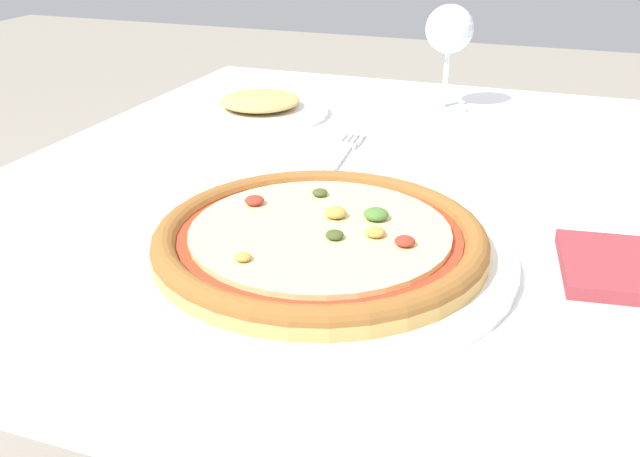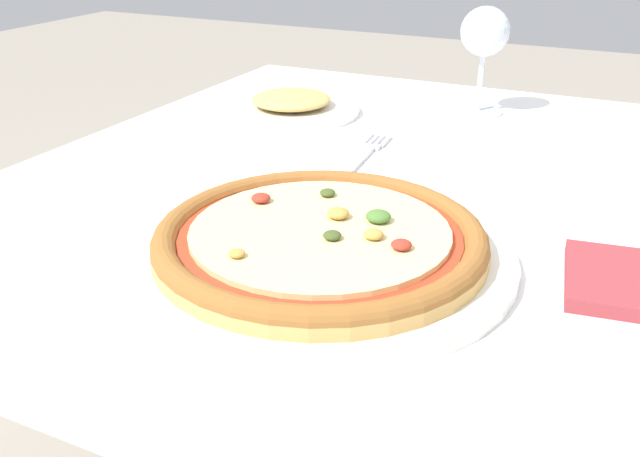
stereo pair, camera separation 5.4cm
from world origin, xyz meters
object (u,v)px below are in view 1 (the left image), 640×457
fork (342,153)px  wine_glass_far_right (449,34)px  dining_table (488,278)px  pizza_plate (320,242)px  side_plate (260,107)px

fork → wine_glass_far_right: 0.28m
dining_table → wine_glass_far_right: bearing=110.8°
fork → wine_glass_far_right: (0.08, 0.25, 0.11)m
fork → wine_glass_far_right: bearing=72.7°
pizza_plate → fork: pizza_plate is taller
pizza_plate → wine_glass_far_right: bearing=89.2°
dining_table → side_plate: 0.43m
wine_glass_far_right → side_plate: size_ratio=0.76×
dining_table → pizza_plate: pizza_plate is taller
pizza_plate → side_plate: bearing=120.8°
fork → side_plate: size_ratio=0.85×
pizza_plate → dining_table: bearing=58.0°
fork → side_plate: (-0.17, 0.13, 0.01)m
wine_glass_far_right → fork: bearing=-107.3°
pizza_plate → side_plate: size_ratio=1.71×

